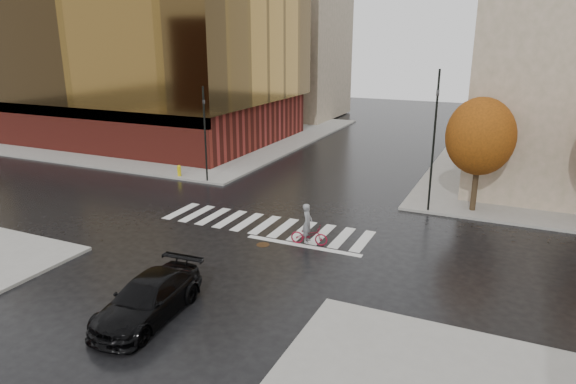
{
  "coord_description": "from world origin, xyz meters",
  "views": [
    {
      "loc": [
        12.01,
        -22.69,
        9.84
      ],
      "look_at": [
        1.31,
        0.64,
        2.0
      ],
      "focal_mm": 32.0,
      "sensor_mm": 36.0,
      "label": 1
    }
  ],
  "objects_px": {
    "sedan": "(148,299)",
    "fire_hydrant": "(179,170)",
    "traffic_light_nw": "(205,129)",
    "cyclist": "(309,231)",
    "traffic_light_ne": "(435,131)"
  },
  "relations": [
    {
      "from": "traffic_light_nw",
      "to": "fire_hydrant",
      "type": "relative_size",
      "value": 8.05
    },
    {
      "from": "traffic_light_ne",
      "to": "cyclist",
      "type": "bearing_deg",
      "value": 44.57
    },
    {
      "from": "sedan",
      "to": "fire_hydrant",
      "type": "distance_m",
      "value": 19.34
    },
    {
      "from": "cyclist",
      "to": "sedan",
      "type": "bearing_deg",
      "value": 153.84
    },
    {
      "from": "fire_hydrant",
      "to": "cyclist",
      "type": "bearing_deg",
      "value": -29.67
    },
    {
      "from": "traffic_light_nw",
      "to": "cyclist",
      "type": "bearing_deg",
      "value": 45.57
    },
    {
      "from": "sedan",
      "to": "fire_hydrant",
      "type": "bearing_deg",
      "value": 119.17
    },
    {
      "from": "sedan",
      "to": "cyclist",
      "type": "distance_m",
      "value": 9.13
    },
    {
      "from": "cyclist",
      "to": "traffic_light_ne",
      "type": "relative_size",
      "value": 0.26
    },
    {
      "from": "cyclist",
      "to": "fire_hydrant",
      "type": "xyz_separation_m",
      "value": [
        -13.17,
        7.5,
        -0.12
      ]
    },
    {
      "from": "traffic_light_ne",
      "to": "fire_hydrant",
      "type": "xyz_separation_m",
      "value": [
        -17.66,
        0.2,
        -4.19
      ]
    },
    {
      "from": "traffic_light_nw",
      "to": "sedan",
      "type": "bearing_deg",
      "value": 16.47
    },
    {
      "from": "sedan",
      "to": "fire_hydrant",
      "type": "relative_size",
      "value": 6.37
    },
    {
      "from": "traffic_light_ne",
      "to": "fire_hydrant",
      "type": "bearing_deg",
      "value": -14.44
    },
    {
      "from": "traffic_light_nw",
      "to": "traffic_light_ne",
      "type": "bearing_deg",
      "value": 79.96
    }
  ]
}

